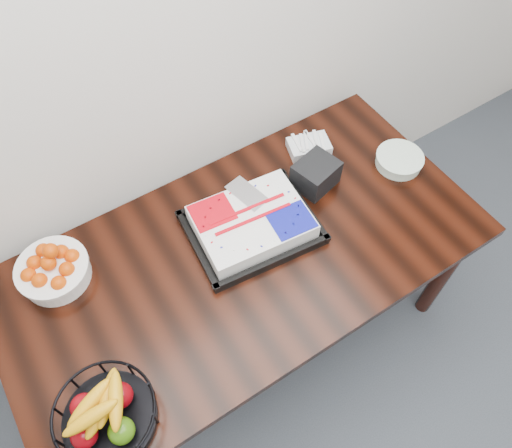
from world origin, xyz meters
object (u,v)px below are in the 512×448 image
plate_stack (399,160)px  fruit_basket (106,414)px  cake_tray (252,224)px  tangerine_bowl (52,268)px  napkin_box (316,174)px  table (245,265)px

plate_stack → fruit_basket: bearing=-168.1°
cake_tray → plate_stack: bearing=-4.3°
fruit_basket → plate_stack: size_ratio=1.54×
tangerine_bowl → napkin_box: (1.03, -0.15, -0.01)m
cake_tray → fruit_basket: (-0.73, -0.35, 0.02)m
cake_tray → tangerine_bowl: size_ratio=1.97×
table → tangerine_bowl: bearing=155.6°
table → plate_stack: 0.78m
napkin_box → tangerine_bowl: bearing=171.6°
cake_tray → plate_stack: 0.69m
tangerine_bowl → plate_stack: bearing=-10.6°
table → fruit_basket: 0.72m
table → cake_tray: bearing=43.0°
table → fruit_basket: (-0.65, -0.28, 0.15)m
table → napkin_box: bearing=17.0°
cake_tray → plate_stack: size_ratio=2.56×
table → fruit_basket: size_ratio=5.95×
cake_tray → tangerine_bowl: 0.72m
cake_tray → napkin_box: size_ratio=3.13×
tangerine_bowl → napkin_box: tangerine_bowl is taller
table → plate_stack: plate_stack is taller
fruit_basket → napkin_box: bearing=20.8°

